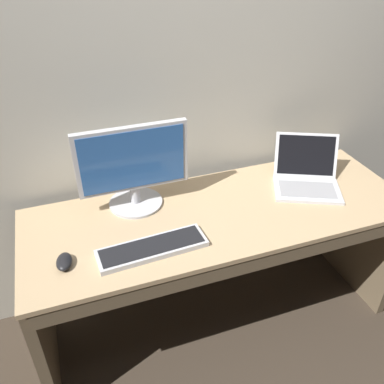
% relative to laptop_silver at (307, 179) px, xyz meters
% --- Properties ---
extents(ground_plane, '(14.00, 14.00, 0.00)m').
position_rel_laptop_silver_xyz_m(ground_plane, '(-0.50, -0.05, -0.79)').
color(ground_plane, '#382D23').
extents(back_wall, '(4.54, 0.04, 2.93)m').
position_rel_laptop_silver_xyz_m(back_wall, '(-0.50, 0.35, 0.67)').
color(back_wall, beige).
rests_on(back_wall, ground).
extents(desk, '(1.85, 0.66, 0.75)m').
position_rel_laptop_silver_xyz_m(desk, '(-0.50, -0.07, -0.27)').
color(desk, tan).
rests_on(desk, ground).
extents(laptop_silver, '(0.43, 0.43, 0.23)m').
position_rel_laptop_silver_xyz_m(laptop_silver, '(0.00, 0.00, 0.00)').
color(laptop_silver, silver).
rests_on(laptop_silver, desk).
extents(external_monitor, '(0.51, 0.26, 0.41)m').
position_rel_laptop_silver_xyz_m(external_monitor, '(-0.87, 0.13, 0.17)').
color(external_monitor, '#B7B7BC').
rests_on(external_monitor, desk).
extents(wired_keyboard, '(0.47, 0.16, 0.03)m').
position_rel_laptop_silver_xyz_m(wired_keyboard, '(-0.88, -0.21, -0.03)').
color(wired_keyboard, '#BCBCC1').
rests_on(wired_keyboard, desk).
extents(computer_mouse, '(0.08, 0.11, 0.04)m').
position_rel_laptop_silver_xyz_m(computer_mouse, '(-1.23, -0.18, -0.03)').
color(computer_mouse, black).
rests_on(computer_mouse, desk).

